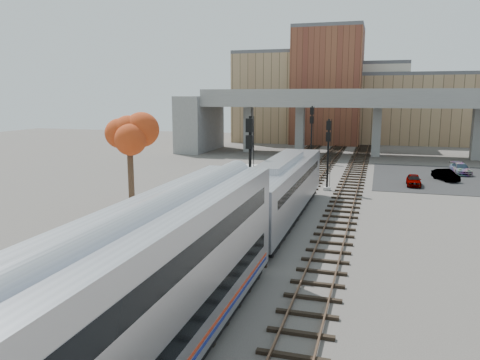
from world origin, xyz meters
The scene contains 16 objects.
ground centered at (0.00, 0.00, 0.00)m, with size 160.00×160.00×0.00m, color #47423D.
platform centered at (-7.25, 0.00, 0.17)m, with size 4.50×60.00×0.35m, color #9E9E99.
yellow_strip centered at (-5.35, 0.00, 0.35)m, with size 0.70×60.00×0.01m, color yellow.
tracks centered at (0.93, 12.50, 0.08)m, with size 10.70×95.00×0.25m.
overpass centered at (4.92, 45.00, 5.81)m, with size 54.00×12.00×9.50m.
buildings_far centered at (1.26, 66.57, 7.88)m, with size 43.00×21.00×20.60m.
parking_lot centered at (14.00, 28.00, 0.02)m, with size 14.00×18.00×0.04m, color black.
locomotive centered at (1.00, 6.76, 2.28)m, with size 3.02×19.05×4.10m.
coach centered at (1.00, -15.85, 2.80)m, with size 3.03×25.00×5.00m.
signal_mast_near centered at (-1.10, 6.25, 3.63)m, with size 0.60×0.64×7.24m.
signal_mast_mid centered at (3.00, 18.13, 3.14)m, with size 0.60×0.64×6.53m.
signal_mast_far centered at (-1.10, 36.55, 3.65)m, with size 0.60×0.64×7.27m.
tree centered at (-9.95, 5.51, 5.40)m, with size 3.60×3.60×7.27m.
car_a centered at (10.79, 22.57, 0.59)m, with size 1.31×3.25×1.11m, color #99999E.
car_b centered at (14.10, 26.49, 0.61)m, with size 1.21×3.47×1.14m, color #99999E.
car_c centered at (16.20, 31.29, 0.64)m, with size 1.67×4.12×1.20m, color #99999E.
Camera 1 is at (7.38, -24.60, 8.61)m, focal length 35.00 mm.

